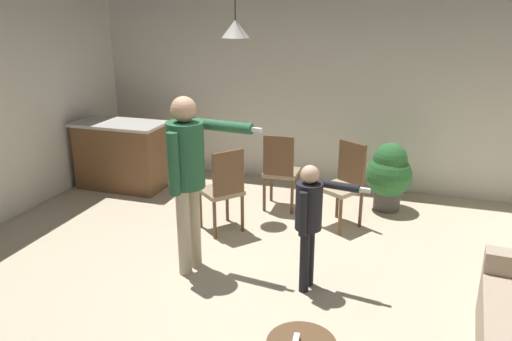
# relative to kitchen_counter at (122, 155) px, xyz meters

# --- Properties ---
(ground) EXTENTS (7.68, 7.68, 0.00)m
(ground) POSITION_rel_kitchen_counter_xyz_m (2.45, -2.10, -0.48)
(ground) COLOR beige
(wall_back) EXTENTS (6.40, 0.10, 2.70)m
(wall_back) POSITION_rel_kitchen_counter_xyz_m (2.45, 1.10, 0.87)
(wall_back) COLOR silver
(wall_back) RESTS_ON ground
(kitchen_counter) EXTENTS (1.26, 0.66, 0.95)m
(kitchen_counter) POSITION_rel_kitchen_counter_xyz_m (0.00, 0.00, 0.00)
(kitchen_counter) COLOR brown
(kitchen_counter) RESTS_ON ground
(person_adult) EXTENTS (0.88, 0.50, 1.74)m
(person_adult) POSITION_rel_kitchen_counter_xyz_m (1.94, -1.88, 0.60)
(person_adult) COLOR tan
(person_adult) RESTS_ON ground
(person_child) EXTENTS (0.64, 0.35, 1.20)m
(person_child) POSITION_rel_kitchen_counter_xyz_m (3.11, -1.86, 0.27)
(person_child) COLOR black
(person_child) RESTS_ON ground
(dining_chair_by_counter) EXTENTS (0.59, 0.59, 1.00)m
(dining_chair_by_counter) POSITION_rel_kitchen_counter_xyz_m (1.93, -0.96, 0.07)
(dining_chair_by_counter) COLOR brown
(dining_chair_by_counter) RESTS_ON ground
(dining_chair_near_wall) EXTENTS (0.43, 0.43, 1.00)m
(dining_chair_near_wall) POSITION_rel_kitchen_counter_xyz_m (2.37, -0.12, 0.07)
(dining_chair_near_wall) COLOR brown
(dining_chair_near_wall) RESTS_ON ground
(dining_chair_centre_back) EXTENTS (0.58, 0.58, 1.00)m
(dining_chair_centre_back) POSITION_rel_kitchen_counter_xyz_m (3.20, -0.33, 0.07)
(dining_chair_centre_back) COLOR brown
(dining_chair_centre_back) RESTS_ON ground
(potted_plant_corner) EXTENTS (0.57, 0.57, 0.88)m
(potted_plant_corner) POSITION_rel_kitchen_counter_xyz_m (3.67, 0.32, 0.00)
(potted_plant_corner) COLOR #4C4742
(potted_plant_corner) RESTS_ON ground
(spare_remote_on_table) EXTENTS (0.05, 0.13, 0.04)m
(spare_remote_on_table) POSITION_rel_kitchen_counter_xyz_m (3.36, -3.36, 0.06)
(spare_remote_on_table) COLOR white
(spare_remote_on_table) RESTS_ON side_table_by_couch
(ceiling_light_pendant) EXTENTS (0.32, 0.32, 0.55)m
(ceiling_light_pendant) POSITION_rel_kitchen_counter_xyz_m (1.88, -0.36, 1.77)
(ceiling_light_pendant) COLOR silver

